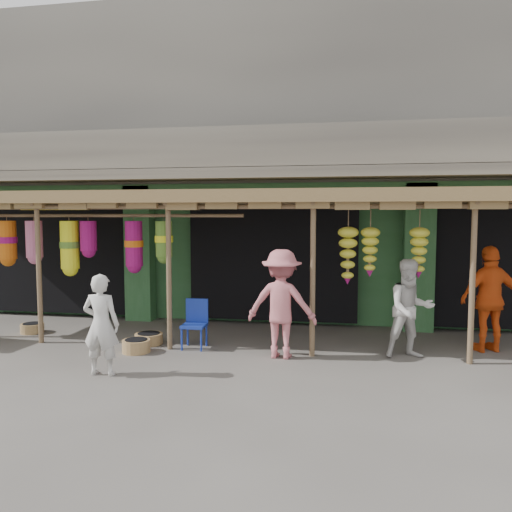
% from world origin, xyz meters
% --- Properties ---
extents(ground, '(80.00, 80.00, 0.00)m').
position_xyz_m(ground, '(0.00, 0.00, 0.00)').
color(ground, '#514C47').
rests_on(ground, ground).
extents(building, '(16.40, 6.80, 7.00)m').
position_xyz_m(building, '(-0.00, 4.87, 3.37)').
color(building, gray).
rests_on(building, ground).
extents(awning, '(14.00, 2.70, 2.79)m').
position_xyz_m(awning, '(-0.16, 0.80, 2.57)').
color(awning, brown).
rests_on(awning, ground).
extents(blue_chair, '(0.41, 0.42, 0.86)m').
position_xyz_m(blue_chair, '(-1.09, -0.00, 0.48)').
color(blue_chair, '#172E98').
rests_on(blue_chair, ground).
extents(basket_left, '(0.55, 0.55, 0.19)m').
position_xyz_m(basket_left, '(-4.64, 0.47, 0.09)').
color(basket_left, olive).
rests_on(basket_left, ground).
extents(basket_mid, '(0.63, 0.63, 0.20)m').
position_xyz_m(basket_mid, '(-2.00, 0.06, 0.10)').
color(basket_mid, '#A06C47').
rests_on(basket_mid, ground).
extents(basket_right, '(0.55, 0.55, 0.22)m').
position_xyz_m(basket_right, '(-2.00, -0.50, 0.11)').
color(basket_right, '#A2824B').
rests_on(basket_right, ground).
extents(person_front, '(0.56, 0.38, 1.50)m').
position_xyz_m(person_front, '(-2.00, -1.73, 0.75)').
color(person_front, silver).
rests_on(person_front, ground).
extents(person_right, '(0.93, 0.81, 1.64)m').
position_xyz_m(person_right, '(2.60, -0.01, 0.82)').
color(person_right, beige).
rests_on(person_right, ground).
extents(person_vendor, '(1.17, 0.77, 1.84)m').
position_xyz_m(person_vendor, '(4.00, 0.63, 0.92)').
color(person_vendor, '#DE4F14').
rests_on(person_vendor, ground).
extents(person_shopper, '(1.22, 0.77, 1.80)m').
position_xyz_m(person_shopper, '(0.50, -0.35, 0.90)').
color(person_shopper, '#CC6C73').
rests_on(person_shopper, ground).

